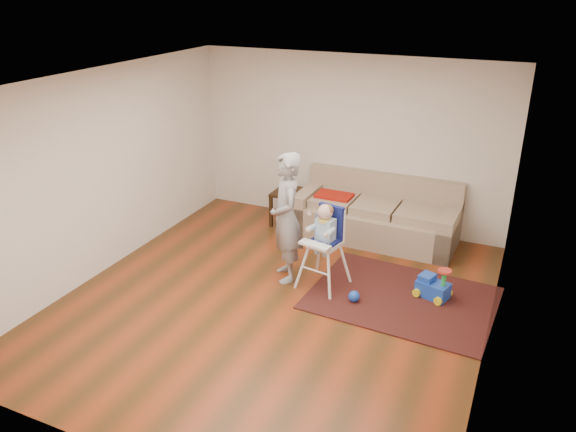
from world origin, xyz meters
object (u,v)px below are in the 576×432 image
at_px(high_chair, 324,247).
at_px(sofa, 376,210).
at_px(ride_on_toy, 434,282).
at_px(adult, 286,218).
at_px(side_table, 291,207).
at_px(toy_ball, 354,296).

bearing_deg(high_chair, sofa, 93.89).
distance_m(ride_on_toy, adult, 2.02).
relative_size(side_table, high_chair, 0.49).
height_order(ride_on_toy, adult, adult).
xyz_separation_m(sofa, ride_on_toy, (1.16, -1.41, -0.24)).
height_order(sofa, high_chair, high_chair).
distance_m(toy_ball, adult, 1.32).
bearing_deg(adult, ride_on_toy, 63.76).
height_order(sofa, adult, adult).
height_order(sofa, toy_ball, sofa).
relative_size(sofa, high_chair, 2.14).
xyz_separation_m(side_table, toy_ball, (1.70, -1.92, -0.19)).
bearing_deg(ride_on_toy, sofa, 146.96).
bearing_deg(ride_on_toy, toy_ball, -131.54).
xyz_separation_m(ride_on_toy, adult, (-1.89, -0.28, 0.64)).
xyz_separation_m(side_table, ride_on_toy, (2.57, -1.40, -0.05)).
distance_m(ride_on_toy, high_chair, 1.43).
bearing_deg(sofa, ride_on_toy, -49.37).
bearing_deg(high_chair, ride_on_toy, 22.13).
xyz_separation_m(side_table, high_chair, (1.20, -1.67, 0.27)).
relative_size(sofa, toy_ball, 17.45).
relative_size(toy_ball, high_chair, 0.12).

